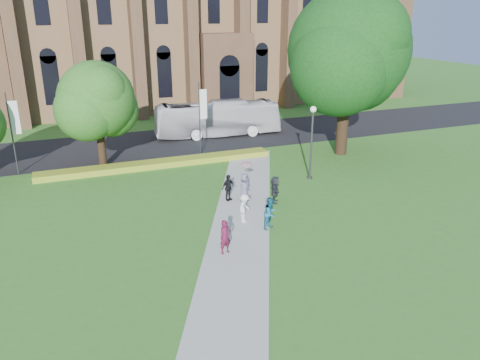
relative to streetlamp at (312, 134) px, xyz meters
name	(u,v)px	position (x,y,z in m)	size (l,w,h in m)	color
ground	(247,233)	(-7.50, -6.50, -3.30)	(160.00, 160.00, 0.00)	#336E21
road	(164,142)	(-7.50, 13.50, -3.29)	(160.00, 10.00, 0.02)	black
footpath	(241,226)	(-7.50, -5.50, -3.28)	(3.20, 30.00, 0.04)	#B2B2A8
flower_hedge	(159,164)	(-9.50, 6.70, -3.07)	(18.00, 1.40, 0.45)	gold
streetlamp	(312,134)	(0.00, 0.00, 0.00)	(0.44, 0.44, 5.24)	#38383D
large_tree	(348,51)	(5.50, 4.50, 5.07)	(9.60, 9.60, 13.20)	#332114
street_tree_1	(97,100)	(-13.50, 8.00, 1.93)	(5.60, 5.60, 8.05)	#332114
banner_pole_0	(201,114)	(-5.39, 8.70, 0.09)	(0.70, 0.10, 6.00)	#38383D
banner_pole_1	(13,129)	(-19.39, 8.70, 0.09)	(0.70, 0.10, 6.00)	#38383D
tour_coach	(218,119)	(-2.17, 13.98, -1.62)	(2.78, 11.88, 3.31)	white
pedestrian_0	(225,237)	(-9.37, -8.17, -2.38)	(0.64, 0.42, 1.75)	#52122C
pedestrian_1	(271,213)	(-6.13, -6.47, -2.36)	(0.87, 0.68, 1.79)	#18607C
pedestrian_2	(245,208)	(-7.13, -5.14, -2.42)	(1.08, 0.62, 1.67)	silver
pedestrian_3	(228,188)	(-6.88, -1.78, -2.40)	(1.00, 0.42, 1.70)	black
pedestrian_4	(244,187)	(-5.98, -2.25, -2.35)	(0.88, 0.57, 1.80)	slate
pedestrian_5	(275,189)	(-4.28, -3.17, -2.39)	(1.60, 0.51, 1.72)	#26282E
parasol	(246,168)	(-5.80, -2.15, -1.15)	(0.69, 0.69, 0.61)	tan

